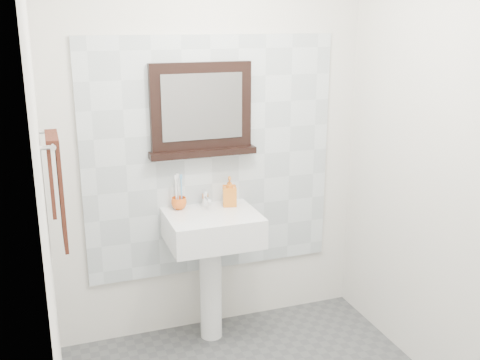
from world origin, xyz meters
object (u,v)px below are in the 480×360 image
Objects in this scene: soap_dispenser at (230,191)px; hand_towel at (57,182)px; pedestal_sink at (212,242)px; toothbrush_cup at (179,203)px; framed_mirror at (201,112)px.

soap_dispenser is 0.34× the size of hand_towel.
pedestal_sink reaches higher than toothbrush_cup.
soap_dispenser is at bearing -7.14° from toothbrush_cup.
soap_dispenser reaches higher than toothbrush_cup.
pedestal_sink is at bearing 20.88° from hand_towel.
framed_mirror is at bearing 30.76° from hand_towel.
pedestal_sink is 10.16× the size of toothbrush_cup.
hand_towel is at bearing -159.12° from pedestal_sink.
toothbrush_cup is 0.58m from framed_mirror.
toothbrush_cup is 0.32m from soap_dispenser.
soap_dispenser is (0.15, 0.10, 0.28)m from pedestal_sink.
toothbrush_cup is at bearing 33.92° from hand_towel.
framed_mirror is at bearing 164.84° from soap_dispenser.
hand_towel is (-1.02, -0.44, 0.28)m from soap_dispenser.
pedestal_sink is 0.31m from toothbrush_cup.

